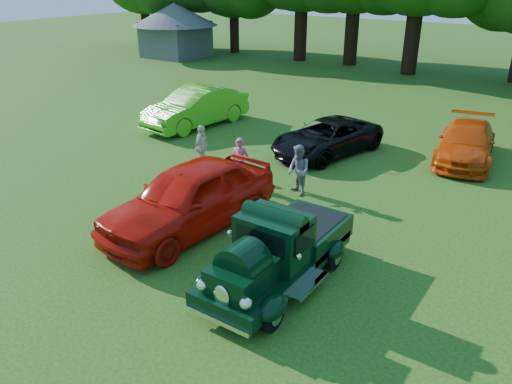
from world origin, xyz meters
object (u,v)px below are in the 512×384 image
Objects in this scene: red_convertible at (190,197)px; spectator_white at (202,147)px; back_car_black at (327,137)px; gazebo at (175,24)px; back_car_orange at (466,142)px; spectator_pink at (240,163)px; spectator_grey at (299,170)px; hero_pickup at (279,252)px; back_car_lime at (196,107)px.

red_convertible reaches higher than spectator_white.
spectator_white reaches higher than back_car_black.
gazebo is (-16.90, 17.03, 1.66)m from spectator_white.
back_car_black is at bearing -162.16° from back_car_orange.
red_convertible is 2.97m from spectator_pink.
red_convertible is 1.14× the size of back_car_orange.
spectator_white is (-7.02, -5.80, 0.11)m from back_car_orange.
red_convertible reaches higher than spectator_grey.
red_convertible is at bearing -46.52° from gazebo.
hero_pickup is 2.75× the size of spectator_pink.
gazebo is (-19.39, 20.44, 1.54)m from red_convertible.
gazebo is at bearing 168.73° from spectator_grey.
spectator_white is at bearing 143.34° from hero_pickup.
spectator_grey reaches higher than back_car_orange.
hero_pickup is 4.59m from spectator_grey.
spectator_grey is 26.80m from gazebo.
back_car_orange is at bearing 40.38° from back_car_black.
hero_pickup is 2.82× the size of spectator_white.
spectator_grey is (-1.93, 4.17, 0.04)m from hero_pickup.
back_car_lime is 5.07m from spectator_white.
back_car_orange is 8.10m from spectator_pink.
red_convertible is 7.07m from back_car_black.
spectator_pink is (-0.82, -4.15, 0.14)m from back_car_black.
back_car_black is at bearing 110.17° from hero_pickup.
back_car_lime is 8.07m from spectator_grey.
back_car_lime is at bearing 127.46° from spectator_pink.
hero_pickup is 3.25m from red_convertible.
red_convertible reaches higher than back_car_orange.
back_car_black is 1.01× the size of back_car_orange.
spectator_white is 0.23× the size of gazebo.
hero_pickup is at bearing -34.34° from back_car_lime.
back_car_black is (6.20, -0.06, -0.18)m from back_car_lime.
spectator_white is at bearing -113.29° from back_car_black.
spectator_grey is 1.01× the size of spectator_white.
hero_pickup is 0.86× the size of back_car_lime.
back_car_orange is (10.47, 2.09, -0.16)m from back_car_lime.
gazebo is at bearing 28.90° from spectator_white.
spectator_pink reaches higher than spectator_white.
spectator_grey is at bearing 0.36° from spectator_pink.
spectator_grey is at bearing 114.90° from hero_pickup.
spectator_pink is (5.38, -4.21, -0.04)m from back_car_lime.
back_car_lime is 0.76× the size of gazebo.
gazebo is at bearing 122.55° from spectator_pink.
red_convertible is 4.22m from spectator_white.
spectator_white is at bearing 130.69° from red_convertible.
spectator_pink is at bearing -87.48° from back_car_black.
hero_pickup is 10.09m from back_car_orange.
spectator_white is at bearing 151.03° from spectator_pink.
red_convertible is at bearing -43.50° from back_car_lime.
back_car_black is at bearing -52.84° from spectator_white.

